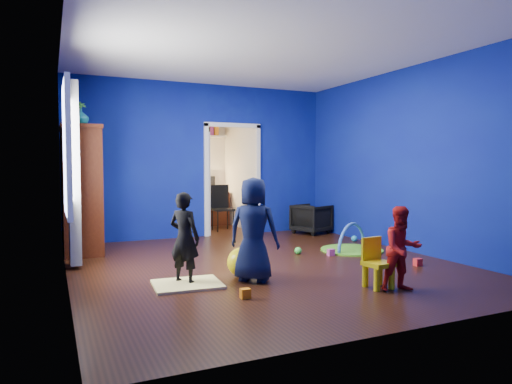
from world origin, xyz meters
name	(u,v)px	position (x,y,z in m)	size (l,w,h in m)	color
floor	(265,264)	(0.00, 0.00, 0.00)	(5.00, 5.50, 0.01)	black
ceiling	(265,50)	(0.00, 0.00, 2.90)	(5.00, 5.50, 0.01)	white
wall_back	(203,161)	(0.00, 2.75, 1.45)	(5.00, 0.02, 2.90)	navy
wall_front	(411,154)	(0.00, -2.75, 1.45)	(5.00, 0.02, 2.90)	navy
wall_left	(65,157)	(-2.50, 0.00, 1.45)	(0.02, 5.50, 2.90)	navy
wall_right	(408,160)	(2.50, 0.00, 1.45)	(0.02, 5.50, 2.90)	navy
alcove	(217,170)	(0.60, 3.62, 1.25)	(1.00, 1.75, 2.50)	silver
armchair	(312,219)	(2.08, 2.20, 0.29)	(0.63, 0.65, 0.59)	black
child_black	(184,238)	(-1.27, -0.53, 0.53)	(0.39, 0.25, 1.06)	black
child_navy	(254,229)	(-0.50, -0.75, 0.61)	(0.60, 0.39, 1.22)	#0E1235
toddler_red	(402,249)	(0.79, -1.80, 0.46)	(0.45, 0.35, 0.92)	#B8132B
vase	(81,117)	(-2.22, 1.67, 2.08)	(0.22, 0.22, 0.23)	#0D5068
potted_plant	(79,114)	(-2.22, 2.19, 2.17)	(0.23, 0.23, 0.42)	#2F8230
tv_armoire	(81,190)	(-2.22, 1.97, 0.98)	(0.58, 1.14, 1.96)	#3E140A
crt_tv	(84,187)	(-2.18, 1.97, 1.02)	(0.46, 0.70, 0.54)	silver
yellow_blanket	(187,284)	(-1.27, -0.63, 0.01)	(0.75, 0.60, 0.03)	#F2E07A
hopper_ball	(242,262)	(-0.55, -0.50, 0.18)	(0.36, 0.36, 0.36)	yellow
kid_chair	(378,266)	(0.64, -1.60, 0.25)	(0.28, 0.28, 0.50)	yellow
play_mat	(352,250)	(1.70, 0.34, 0.01)	(0.98, 0.98, 0.03)	green
toy_arch	(352,249)	(1.70, 0.34, 0.02)	(0.87, 0.87, 0.05)	#3F8CD8
window_left	(65,149)	(-2.48, 0.35, 1.55)	(0.03, 0.95, 1.55)	white
curtain	(74,174)	(-2.37, 0.90, 1.25)	(0.14, 0.42, 2.40)	slate
doorway	(232,181)	(0.60, 2.75, 1.05)	(1.16, 0.10, 2.10)	white
study_desk	(208,209)	(0.60, 4.26, 0.38)	(0.88, 0.44, 0.75)	#3D140A
desk_monitor	(206,183)	(0.60, 4.38, 0.95)	(0.40, 0.05, 0.32)	black
desk_lamp	(195,184)	(0.32, 4.32, 0.93)	(0.14, 0.14, 0.14)	#FFD88C
folding_chair	(223,209)	(0.60, 3.30, 0.46)	(0.40, 0.40, 0.92)	black
book_shelf	(206,136)	(0.60, 4.37, 2.02)	(0.88, 0.24, 0.04)	white
toy_0	(418,262)	(1.86, -0.93, 0.05)	(0.10, 0.08, 0.10)	red
toy_1	(354,238)	(2.28, 1.06, 0.06)	(0.11, 0.11, 0.11)	#24A0CF
toy_2	(245,293)	(-0.86, -1.36, 0.05)	(0.10, 0.08, 0.10)	orange
toy_3	(298,250)	(0.79, 0.46, 0.06)	(0.11, 0.11, 0.11)	green
toy_4	(331,252)	(1.17, 0.14, 0.05)	(0.10, 0.08, 0.10)	#BD4795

